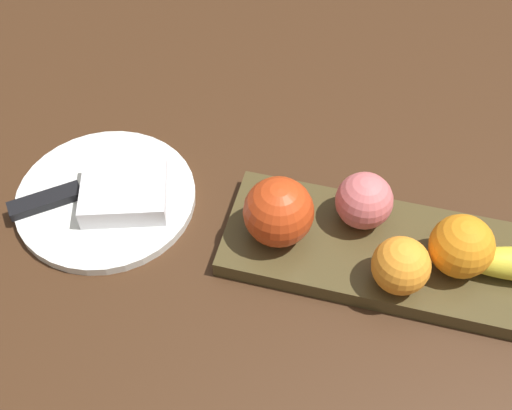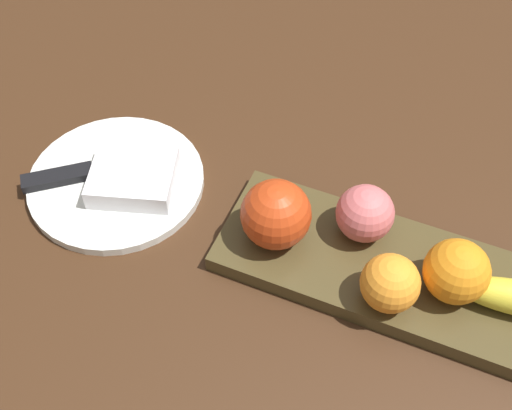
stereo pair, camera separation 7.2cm
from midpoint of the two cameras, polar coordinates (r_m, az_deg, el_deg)
name	(u,v)px [view 2 (the right image)]	position (r m, az deg, el deg)	size (l,w,h in m)	color
ground_plane	(377,293)	(0.78, 13.04, -7.57)	(2.40, 2.40, 0.00)	#3D2514
fruit_tray	(414,280)	(0.79, 16.07, -6.39)	(0.46, 0.15, 0.02)	#483C20
apple	(276,214)	(0.75, 4.47, -0.97)	(0.08, 0.08, 0.08)	#C43C15
orange_near_apple	(456,271)	(0.75, 19.59, -5.60)	(0.07, 0.07, 0.07)	orange
orange_near_banana	(390,283)	(0.73, 14.32, -6.75)	(0.06, 0.06, 0.06)	orange
peach	(365,213)	(0.77, 12.03, -0.87)	(0.07, 0.07, 0.07)	#D5686A
dinner_plate	(116,181)	(0.87, -9.68, 1.90)	(0.23, 0.23, 0.01)	white
folded_napkin	(133,177)	(0.84, -8.19, 2.25)	(0.10, 0.09, 0.03)	white
knife	(70,175)	(0.87, -13.55, 2.37)	(0.15, 0.13, 0.01)	silver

